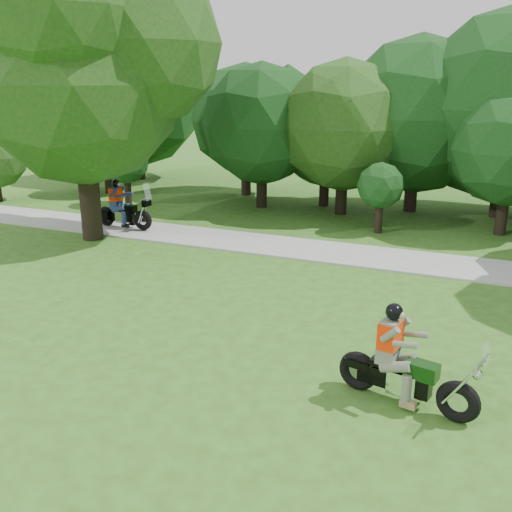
% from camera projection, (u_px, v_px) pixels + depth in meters
% --- Properties ---
extents(ground, '(100.00, 100.00, 0.00)m').
position_uv_depth(ground, '(353.00, 398.00, 9.66)').
color(ground, '#355518').
rests_on(ground, ground).
extents(walkway, '(60.00, 2.20, 0.06)m').
position_uv_depth(walkway, '(418.00, 262.00, 16.69)').
color(walkway, gray).
rests_on(walkway, ground).
extents(tree_line, '(40.29, 12.76, 7.79)m').
position_uv_depth(tree_line, '(508.00, 123.00, 20.74)').
color(tree_line, black).
rests_on(tree_line, ground).
extents(big_tree_west, '(8.64, 6.56, 9.96)m').
position_uv_depth(big_tree_west, '(84.00, 59.00, 17.87)').
color(big_tree_west, black).
rests_on(big_tree_west, ground).
extents(chopper_motorcycle, '(2.40, 0.93, 1.73)m').
position_uv_depth(chopper_motorcycle, '(400.00, 368.00, 9.36)').
color(chopper_motorcycle, black).
rests_on(chopper_motorcycle, ground).
extents(touring_motorcycle, '(2.28, 0.65, 1.75)m').
position_uv_depth(touring_motorcycle, '(120.00, 210.00, 20.28)').
color(touring_motorcycle, black).
rests_on(touring_motorcycle, walkway).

